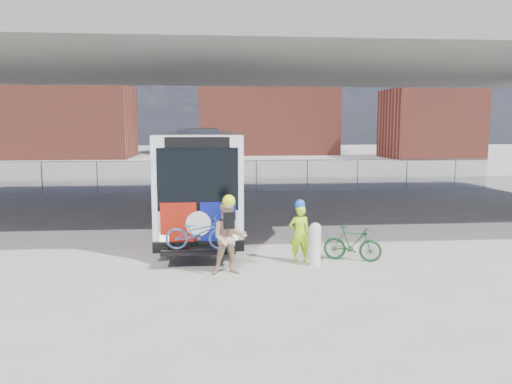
{
  "coord_description": "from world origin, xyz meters",
  "views": [
    {
      "loc": [
        -1.65,
        -16.59,
        3.82
      ],
      "look_at": [
        -0.13,
        -0.07,
        1.6
      ],
      "focal_mm": 35.0,
      "sensor_mm": 36.0,
      "label": 1
    }
  ],
  "objects": [
    {
      "name": "overpass",
      "position": [
        0.0,
        4.0,
        6.54
      ],
      "size": [
        40.0,
        16.0,
        7.95
      ],
      "color": "#605E59",
      "rests_on": "ground"
    },
    {
      "name": "cyclist_hivis",
      "position": [
        0.82,
        -3.09,
        0.86
      ],
      "size": [
        0.61,
        0.41,
        1.78
      ],
      "rotation": [
        0.0,
        0.0,
        3.18
      ],
      "color": "#ACE918",
      "rests_on": "ground"
    },
    {
      "name": "cyclist_tan",
      "position": [
        -1.19,
        -4.05,
        0.98
      ],
      "size": [
        0.95,
        0.76,
        2.08
      ],
      "rotation": [
        0.0,
        0.0,
        0.05
      ],
      "color": "tan",
      "rests_on": "ground"
    },
    {
      "name": "ground",
      "position": [
        0.0,
        0.0,
        0.0
      ],
      "size": [
        160.0,
        160.0,
        0.0
      ],
      "primitive_type": "plane",
      "color": "#9E9991",
      "rests_on": "ground"
    },
    {
      "name": "bollard",
      "position": [
        1.18,
        -3.47,
        0.64
      ],
      "size": [
        0.31,
        0.31,
        1.2
      ],
      "color": "beige",
      "rests_on": "ground"
    },
    {
      "name": "bus",
      "position": [
        -2.0,
        3.23,
        2.11
      ],
      "size": [
        2.67,
        12.95,
        3.69
      ],
      "color": "silver",
      "rests_on": "ground"
    },
    {
      "name": "bike_parked",
      "position": [
        2.34,
        -3.09,
        0.49
      ],
      "size": [
        1.69,
        1.04,
        0.98
      ],
      "primitive_type": "imported",
      "rotation": [
        0.0,
        0.0,
        1.19
      ],
      "color": "#16461D",
      "rests_on": "ground"
    },
    {
      "name": "chainlink_fence",
      "position": [
        0.0,
        12.0,
        1.42
      ],
      "size": [
        30.0,
        0.06,
        30.0
      ],
      "color": "gray",
      "rests_on": "ground"
    },
    {
      "name": "smokestack",
      "position": [
        14.0,
        55.0,
        12.5
      ],
      "size": [
        2.2,
        2.2,
        25.0
      ],
      "primitive_type": "cylinder",
      "color": "brown",
      "rests_on": "ground"
    },
    {
      "name": "brick_buildings",
      "position": [
        1.23,
        48.23,
        5.42
      ],
      "size": [
        54.0,
        22.0,
        12.0
      ],
      "color": "brown",
      "rests_on": "ground"
    }
  ]
}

